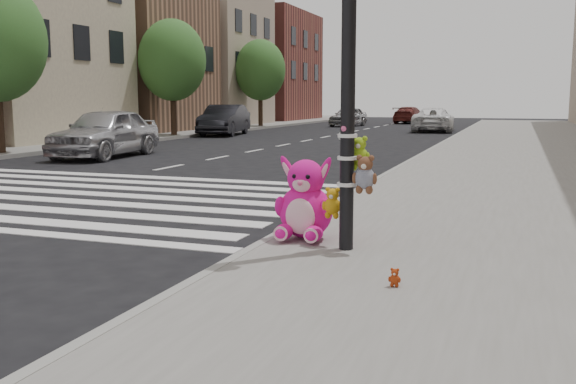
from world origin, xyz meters
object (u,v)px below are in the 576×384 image
at_px(car_white_near, 433,120).
at_px(car_silver_far, 105,132).
at_px(pink_bunny, 305,205).
at_px(car_dark_far, 224,120).
at_px(red_teddy, 395,277).
at_px(signal_pole, 350,105).

bearing_deg(car_white_near, car_silver_far, 64.04).
relative_size(pink_bunny, car_dark_far, 0.22).
height_order(red_teddy, car_white_near, car_white_near).
bearing_deg(red_teddy, car_silver_far, 133.42).
height_order(car_dark_far, car_white_near, car_dark_far).
height_order(car_silver_far, car_dark_far, car_silver_far).
xyz_separation_m(red_teddy, car_silver_far, (-11.41, 11.59, 0.56)).
xyz_separation_m(signal_pole, car_dark_far, (-12.42, 22.87, -1.00)).
relative_size(signal_pole, car_dark_far, 0.85).
height_order(signal_pole, red_teddy, signal_pole).
bearing_deg(car_silver_far, car_white_near, 63.59).
bearing_deg(red_teddy, car_white_near, 95.40).
relative_size(pink_bunny, car_white_near, 0.22).
distance_m(car_silver_far, car_white_near, 21.46).
xyz_separation_m(car_silver_far, car_dark_far, (-1.79, 12.59, -0.01)).
height_order(pink_bunny, red_teddy, pink_bunny).
distance_m(signal_pole, car_silver_far, 14.82).
distance_m(red_teddy, car_white_near, 31.79).
relative_size(red_teddy, car_silver_far, 0.04).
bearing_deg(red_teddy, pink_bunny, 129.28).
bearing_deg(pink_bunny, car_white_near, 92.53).
bearing_deg(pink_bunny, car_dark_far, 115.97).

